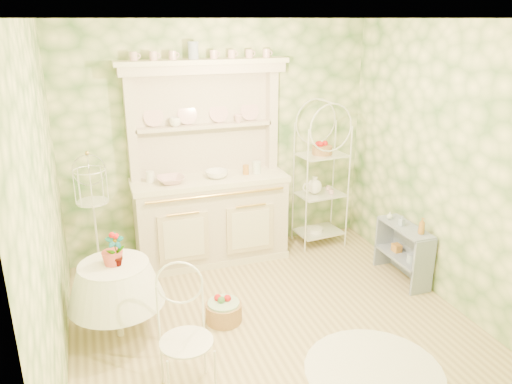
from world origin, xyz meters
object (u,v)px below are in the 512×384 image
object	(u,v)px
floor_basket	(224,310)
bakers_rack	(321,173)
kitchen_dresser	(209,166)
birdcage_stand	(94,216)
side_shelf	(403,254)
round_table	(118,306)
cafe_chair	(186,336)

from	to	relation	value
floor_basket	bakers_rack	bearing A→B (deg)	38.99
kitchen_dresser	birdcage_stand	distance (m)	1.34
bakers_rack	floor_basket	world-z (taller)	bakers_rack
kitchen_dresser	floor_basket	bearing A→B (deg)	-99.40
kitchen_dresser	side_shelf	distance (m)	2.33
bakers_rack	floor_basket	bearing A→B (deg)	-146.99
side_shelf	round_table	xyz separation A→B (m)	(-3.00, -0.08, 0.01)
floor_basket	kitchen_dresser	bearing A→B (deg)	80.60
kitchen_dresser	round_table	world-z (taller)	kitchen_dresser
cafe_chair	birdcage_stand	size ratio (longest dim) A/B	0.67
kitchen_dresser	birdcage_stand	world-z (taller)	kitchen_dresser
cafe_chair	birdcage_stand	distance (m)	2.10
floor_basket	side_shelf	bearing A→B (deg)	4.57
cafe_chair	bakers_rack	bearing A→B (deg)	61.57
bakers_rack	round_table	size ratio (longest dim) A/B	3.03
cafe_chair	kitchen_dresser	bearing A→B (deg)	87.58
cafe_chair	birdcage_stand	world-z (taller)	birdcage_stand
cafe_chair	floor_basket	xyz separation A→B (m)	(0.51, 0.83, -0.38)
cafe_chair	birdcage_stand	xyz separation A→B (m)	(-0.55, 2.01, 0.25)
bakers_rack	floor_basket	distance (m)	2.21
side_shelf	birdcage_stand	xyz separation A→B (m)	(-3.12, 1.02, 0.46)
birdcage_stand	floor_basket	size ratio (longest dim) A/B	4.07
cafe_chair	floor_basket	size ratio (longest dim) A/B	2.73
round_table	floor_basket	xyz separation A→B (m)	(0.94, -0.08, -0.18)
kitchen_dresser	birdcage_stand	size ratio (longest dim) A/B	1.52
kitchen_dresser	floor_basket	xyz separation A→B (m)	(-0.21, -1.29, -1.03)
birdcage_stand	floor_basket	bearing A→B (deg)	-48.19
kitchen_dresser	round_table	distance (m)	1.87
kitchen_dresser	floor_basket	world-z (taller)	kitchen_dresser
birdcage_stand	floor_basket	distance (m)	1.71
round_table	cafe_chair	bearing A→B (deg)	-64.48
birdcage_stand	round_table	bearing A→B (deg)	-83.98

